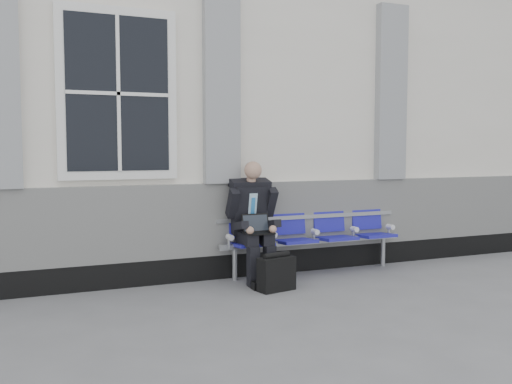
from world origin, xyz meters
name	(u,v)px	position (x,y,z in m)	size (l,w,h in m)	color
ground	(110,328)	(0.00, 0.00, 0.00)	(70.00, 70.00, 0.00)	slate
station_building	(69,107)	(-0.02, 3.47, 2.22)	(14.40, 4.40, 4.49)	white
bench	(312,231)	(2.81, 1.32, 0.55)	(2.60, 0.47, 0.91)	#9EA0A3
businessman	(253,217)	(1.91, 1.19, 0.79)	(0.61, 0.82, 1.47)	black
briefcase	(276,273)	(1.97, 0.63, 0.21)	(0.46, 0.27, 0.45)	black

